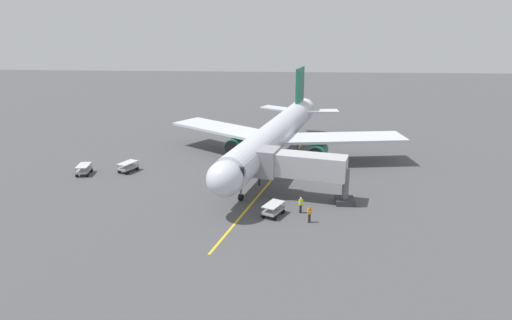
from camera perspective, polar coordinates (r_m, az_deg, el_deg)
name	(u,v)px	position (r m, az deg, el deg)	size (l,w,h in m)	color
ground_plane	(285,166)	(62.74, 3.63, -0.73)	(220.00, 220.00, 0.00)	#4C4C4F
apron_lead_in_line	(272,179)	(57.64, 2.02, -2.36)	(0.24, 40.00, 0.01)	yellow
airplane	(275,135)	(62.48, 2.30, 3.03)	(33.79, 39.87, 11.50)	silver
jet_bridge	(295,166)	(50.77, 4.76, -0.68)	(11.48, 5.31, 5.40)	#B7B7BC
ground_crew_marshaller	(301,205)	(47.89, 5.52, -5.51)	(0.47, 0.44, 1.71)	#23232D
ground_crew_wing_walker	(259,178)	(55.30, 0.40, -2.24)	(0.43, 0.29, 1.71)	#23232D
ground_crew_loader	(309,214)	(45.86, 6.59, -6.61)	(0.45, 0.34, 1.71)	#23232D
baggage_cart_near_nose	(128,167)	(62.40, -15.44, -0.81)	(2.36, 2.94, 1.27)	#9E9EA3
baggage_cart_portside	(273,209)	(47.19, 2.13, -6.10)	(2.42, 2.95, 1.27)	#9E9EA3
baggage_cart_starboard_side	(84,170)	(63.03, -20.39, -1.11)	(1.82, 2.75, 1.27)	#9E9EA3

